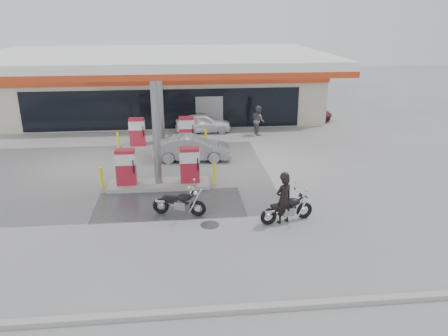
{
  "coord_description": "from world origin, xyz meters",
  "views": [
    {
      "loc": [
        1.02,
        -16.4,
        7.41
      ],
      "look_at": [
        2.82,
        0.82,
        1.2
      ],
      "focal_mm": 35.0,
      "sensor_mm": 36.0,
      "label": 1
    }
  ],
  "objects_px": {
    "pump_island_far": "(162,136)",
    "hatchback_silver": "(192,148)",
    "pump_island_near": "(158,172)",
    "parked_car_left": "(50,117)",
    "parked_motorcycle": "(180,203)",
    "attendant": "(258,120)",
    "main_motorcycle": "(288,209)",
    "sedan_white": "(203,123)",
    "biker_main": "(284,199)",
    "parked_car_right": "(303,112)"
  },
  "relations": [
    {
      "from": "pump_island_far",
      "to": "main_motorcycle",
      "type": "distance_m",
      "value": 11.13
    },
    {
      "from": "hatchback_silver",
      "to": "parked_car_right",
      "type": "xyz_separation_m",
      "value": [
        8.37,
        8.4,
        -0.09
      ]
    },
    {
      "from": "pump_island_far",
      "to": "attendant",
      "type": "distance_m",
      "value": 6.43
    },
    {
      "from": "parked_motorcycle",
      "to": "hatchback_silver",
      "type": "height_order",
      "value": "hatchback_silver"
    },
    {
      "from": "pump_island_far",
      "to": "sedan_white",
      "type": "relative_size",
      "value": 1.44
    },
    {
      "from": "parked_car_right",
      "to": "sedan_white",
      "type": "bearing_deg",
      "value": 133.38
    },
    {
      "from": "biker_main",
      "to": "parked_motorcycle",
      "type": "height_order",
      "value": "biker_main"
    },
    {
      "from": "pump_island_near",
      "to": "attendant",
      "type": "bearing_deg",
      "value": 54.15
    },
    {
      "from": "biker_main",
      "to": "parked_car_left",
      "type": "xyz_separation_m",
      "value": [
        -12.51,
        16.04,
        -0.35
      ]
    },
    {
      "from": "sedan_white",
      "to": "biker_main",
      "type": "bearing_deg",
      "value": -172.19
    },
    {
      "from": "attendant",
      "to": "parked_car_right",
      "type": "bearing_deg",
      "value": -57.15
    },
    {
      "from": "biker_main",
      "to": "parked_car_left",
      "type": "bearing_deg",
      "value": -76.59
    },
    {
      "from": "parked_motorcycle",
      "to": "attendant",
      "type": "xyz_separation_m",
      "value": [
        5.07,
        11.31,
        0.45
      ]
    },
    {
      "from": "parked_motorcycle",
      "to": "sedan_white",
      "type": "bearing_deg",
      "value": 97.53
    },
    {
      "from": "main_motorcycle",
      "to": "parked_car_left",
      "type": "relative_size",
      "value": 0.53
    },
    {
      "from": "main_motorcycle",
      "to": "parked_car_right",
      "type": "bearing_deg",
      "value": 57.79
    },
    {
      "from": "pump_island_near",
      "to": "parked_car_right",
      "type": "bearing_deg",
      "value": 50.19
    },
    {
      "from": "pump_island_near",
      "to": "parked_car_left",
      "type": "bearing_deg",
      "value": 122.98
    },
    {
      "from": "parked_car_right",
      "to": "hatchback_silver",
      "type": "bearing_deg",
      "value": 157.92
    },
    {
      "from": "main_motorcycle",
      "to": "attendant",
      "type": "xyz_separation_m",
      "value": [
        1.09,
        12.29,
        0.44
      ]
    },
    {
      "from": "main_motorcycle",
      "to": "attendant",
      "type": "bearing_deg",
      "value": 70.39
    },
    {
      "from": "hatchback_silver",
      "to": "pump_island_far",
      "type": "bearing_deg",
      "value": 37.56
    },
    {
      "from": "main_motorcycle",
      "to": "attendant",
      "type": "relative_size",
      "value": 1.14
    },
    {
      "from": "main_motorcycle",
      "to": "sedan_white",
      "type": "xyz_separation_m",
      "value": [
        -2.38,
        13.18,
        0.12
      ]
    },
    {
      "from": "biker_main",
      "to": "hatchback_silver",
      "type": "bearing_deg",
      "value": -92.48
    },
    {
      "from": "main_motorcycle",
      "to": "hatchback_silver",
      "type": "distance_m",
      "value": 8.27
    },
    {
      "from": "attendant",
      "to": "main_motorcycle",
      "type": "bearing_deg",
      "value": 165.06
    },
    {
      "from": "parked_car_left",
      "to": "pump_island_far",
      "type": "bearing_deg",
      "value": -139.77
    },
    {
      "from": "parked_motorcycle",
      "to": "parked_car_left",
      "type": "xyz_separation_m",
      "value": [
        -8.71,
        15.01,
        0.1
      ]
    },
    {
      "from": "pump_island_far",
      "to": "parked_motorcycle",
      "type": "xyz_separation_m",
      "value": [
        0.93,
        -9.01,
        -0.23
      ]
    },
    {
      "from": "parked_motorcycle",
      "to": "parked_car_left",
      "type": "bearing_deg",
      "value": 135.16
    },
    {
      "from": "biker_main",
      "to": "hatchback_silver",
      "type": "relative_size",
      "value": 0.47
    },
    {
      "from": "parked_car_left",
      "to": "parked_car_right",
      "type": "distance_m",
      "value": 17.79
    },
    {
      "from": "attendant",
      "to": "parked_car_right",
      "type": "distance_m",
      "value": 5.46
    },
    {
      "from": "parked_car_left",
      "to": "hatchback_silver",
      "type": "bearing_deg",
      "value": -143.91
    },
    {
      "from": "attendant",
      "to": "parked_car_right",
      "type": "xyz_separation_m",
      "value": [
        4.0,
        3.7,
        -0.36
      ]
    },
    {
      "from": "hatchback_silver",
      "to": "parked_car_left",
      "type": "xyz_separation_m",
      "value": [
        -9.41,
        8.4,
        -0.08
      ]
    },
    {
      "from": "biker_main",
      "to": "parked_motorcycle",
      "type": "bearing_deg",
      "value": -39.72
    },
    {
      "from": "parked_motorcycle",
      "to": "parked_car_right",
      "type": "height_order",
      "value": "parked_car_right"
    },
    {
      "from": "parked_car_right",
      "to": "attendant",
      "type": "bearing_deg",
      "value": 155.56
    },
    {
      "from": "sedan_white",
      "to": "attendant",
      "type": "distance_m",
      "value": 3.6
    },
    {
      "from": "main_motorcycle",
      "to": "parked_car_right",
      "type": "relative_size",
      "value": 0.52
    },
    {
      "from": "attendant",
      "to": "parked_car_left",
      "type": "xyz_separation_m",
      "value": [
        -13.79,
        3.7,
        -0.34
      ]
    },
    {
      "from": "pump_island_near",
      "to": "main_motorcycle",
      "type": "relative_size",
      "value": 2.43
    },
    {
      "from": "pump_island_far",
      "to": "hatchback_silver",
      "type": "xyz_separation_m",
      "value": [
        1.63,
        -2.4,
        -0.05
      ]
    },
    {
      "from": "attendant",
      "to": "parked_car_left",
      "type": "relative_size",
      "value": 0.46
    },
    {
      "from": "pump_island_far",
      "to": "hatchback_silver",
      "type": "bearing_deg",
      "value": -55.89
    },
    {
      "from": "main_motorcycle",
      "to": "sedan_white",
      "type": "bearing_deg",
      "value": 85.69
    },
    {
      "from": "parked_car_left",
      "to": "sedan_white",
      "type": "bearing_deg",
      "value": -117.34
    },
    {
      "from": "pump_island_far",
      "to": "biker_main",
      "type": "height_order",
      "value": "biker_main"
    }
  ]
}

